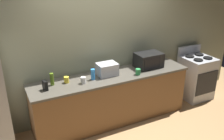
{
  "coord_description": "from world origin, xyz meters",
  "views": [
    {
      "loc": [
        -1.75,
        -3.06,
        2.61
      ],
      "look_at": [
        0.0,
        0.4,
        1.0
      ],
      "focal_mm": 39.52,
      "sensor_mm": 36.0,
      "label": 1
    }
  ],
  "objects_px": {
    "stove_range": "(196,77)",
    "cordless_phone": "(45,85)",
    "mug_yellow": "(66,80)",
    "microwave": "(149,60)",
    "bottle_olive_oil": "(52,79)",
    "mug_green": "(138,72)",
    "bottle_spray_cleaner": "(93,74)",
    "mug_white": "(83,80)",
    "toaster_oven": "(107,69)"
  },
  "relations": [
    {
      "from": "stove_range",
      "to": "cordless_phone",
      "type": "relative_size",
      "value": 7.2
    },
    {
      "from": "stove_range",
      "to": "mug_yellow",
      "type": "distance_m",
      "value": 2.83
    },
    {
      "from": "stove_range",
      "to": "mug_yellow",
      "type": "relative_size",
      "value": 10.56
    },
    {
      "from": "microwave",
      "to": "bottle_olive_oil",
      "type": "bearing_deg",
      "value": 178.72
    },
    {
      "from": "mug_yellow",
      "to": "mug_green",
      "type": "bearing_deg",
      "value": -11.4
    },
    {
      "from": "stove_range",
      "to": "mug_yellow",
      "type": "bearing_deg",
      "value": 178.51
    },
    {
      "from": "cordless_phone",
      "to": "mug_yellow",
      "type": "distance_m",
      "value": 0.38
    },
    {
      "from": "mug_yellow",
      "to": "mug_green",
      "type": "xyz_separation_m",
      "value": [
        1.2,
        -0.24,
        0.0
      ]
    },
    {
      "from": "mug_green",
      "to": "mug_yellow",
      "type": "bearing_deg",
      "value": 168.6
    },
    {
      "from": "microwave",
      "to": "bottle_spray_cleaner",
      "type": "height_order",
      "value": "microwave"
    },
    {
      "from": "bottle_olive_oil",
      "to": "mug_green",
      "type": "height_order",
      "value": "bottle_olive_oil"
    },
    {
      "from": "cordless_phone",
      "to": "bottle_olive_oil",
      "type": "height_order",
      "value": "bottle_olive_oil"
    },
    {
      "from": "stove_range",
      "to": "bottle_olive_oil",
      "type": "bearing_deg",
      "value": 178.32
    },
    {
      "from": "microwave",
      "to": "mug_green",
      "type": "height_order",
      "value": "microwave"
    },
    {
      "from": "cordless_phone",
      "to": "mug_yellow",
      "type": "relative_size",
      "value": 1.47
    },
    {
      "from": "mug_white",
      "to": "stove_range",
      "type": "bearing_deg",
      "value": 1.69
    },
    {
      "from": "microwave",
      "to": "mug_yellow",
      "type": "relative_size",
      "value": 4.69
    },
    {
      "from": "toaster_oven",
      "to": "bottle_spray_cleaner",
      "type": "bearing_deg",
      "value": -167.18
    },
    {
      "from": "stove_range",
      "to": "mug_green",
      "type": "relative_size",
      "value": 10.26
    },
    {
      "from": "microwave",
      "to": "mug_green",
      "type": "relative_size",
      "value": 4.56
    },
    {
      "from": "bottle_spray_cleaner",
      "to": "bottle_olive_oil",
      "type": "relative_size",
      "value": 0.92
    },
    {
      "from": "cordless_phone",
      "to": "mug_white",
      "type": "distance_m",
      "value": 0.59
    },
    {
      "from": "mug_yellow",
      "to": "cordless_phone",
      "type": "bearing_deg",
      "value": -163.6
    },
    {
      "from": "mug_yellow",
      "to": "mug_white",
      "type": "height_order",
      "value": "mug_white"
    },
    {
      "from": "microwave",
      "to": "mug_green",
      "type": "xyz_separation_m",
      "value": [
        -0.36,
        -0.22,
        -0.08
      ]
    },
    {
      "from": "microwave",
      "to": "mug_white",
      "type": "bearing_deg",
      "value": -174.72
    },
    {
      "from": "mug_yellow",
      "to": "mug_white",
      "type": "distance_m",
      "value": 0.27
    },
    {
      "from": "bottle_olive_oil",
      "to": "mug_white",
      "type": "relative_size",
      "value": 1.83
    },
    {
      "from": "cordless_phone",
      "to": "bottle_olive_oil",
      "type": "bearing_deg",
      "value": 30.67
    },
    {
      "from": "toaster_oven",
      "to": "mug_green",
      "type": "xyz_separation_m",
      "value": [
        0.48,
        -0.23,
        -0.05
      ]
    },
    {
      "from": "toaster_oven",
      "to": "bottle_olive_oil",
      "type": "height_order",
      "value": "toaster_oven"
    },
    {
      "from": "stove_range",
      "to": "cordless_phone",
      "type": "xyz_separation_m",
      "value": [
        -3.14,
        -0.03,
        0.51
      ]
    },
    {
      "from": "bottle_spray_cleaner",
      "to": "mug_white",
      "type": "bearing_deg",
      "value": -160.63
    },
    {
      "from": "toaster_oven",
      "to": "mug_yellow",
      "type": "xyz_separation_m",
      "value": [
        -0.72,
        0.01,
        -0.05
      ]
    },
    {
      "from": "toaster_oven",
      "to": "mug_white",
      "type": "relative_size",
      "value": 3.12
    },
    {
      "from": "cordless_phone",
      "to": "bottle_spray_cleaner",
      "type": "distance_m",
      "value": 0.79
    },
    {
      "from": "cordless_phone",
      "to": "mug_green",
      "type": "relative_size",
      "value": 1.43
    },
    {
      "from": "mug_white",
      "to": "microwave",
      "type": "bearing_deg",
      "value": 5.28
    },
    {
      "from": "stove_range",
      "to": "mug_white",
      "type": "relative_size",
      "value": 9.91
    },
    {
      "from": "microwave",
      "to": "mug_white",
      "type": "relative_size",
      "value": 4.4
    },
    {
      "from": "mug_yellow",
      "to": "bottle_olive_oil",
      "type": "bearing_deg",
      "value": 175.97
    },
    {
      "from": "mug_yellow",
      "to": "mug_green",
      "type": "relative_size",
      "value": 0.97
    },
    {
      "from": "microwave",
      "to": "mug_white",
      "type": "distance_m",
      "value": 1.34
    },
    {
      "from": "bottle_olive_oil",
      "to": "mug_white",
      "type": "xyz_separation_m",
      "value": [
        0.46,
        -0.16,
        -0.05
      ]
    },
    {
      "from": "mug_green",
      "to": "toaster_oven",
      "type": "bearing_deg",
      "value": 154.49
    },
    {
      "from": "bottle_spray_cleaner",
      "to": "bottle_olive_oil",
      "type": "bearing_deg",
      "value": 171.82
    },
    {
      "from": "mug_green",
      "to": "stove_range",
      "type": "bearing_deg",
      "value": 6.12
    },
    {
      "from": "microwave",
      "to": "cordless_phone",
      "type": "height_order",
      "value": "microwave"
    },
    {
      "from": "microwave",
      "to": "bottle_spray_cleaner",
      "type": "xyz_separation_m",
      "value": [
        -1.14,
        -0.05,
        -0.04
      ]
    },
    {
      "from": "bottle_spray_cleaner",
      "to": "bottle_olive_oil",
      "type": "distance_m",
      "value": 0.66
    }
  ]
}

